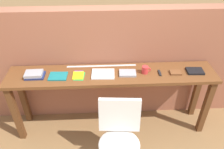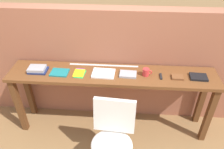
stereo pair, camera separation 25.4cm
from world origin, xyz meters
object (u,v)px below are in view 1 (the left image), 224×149
object	(u,v)px
book_stack_leftmost	(34,75)
pamphlet_pile_colourful	(79,75)
book_repair_rightmost	(195,71)
chair_white_moulded	(119,134)
leather_journal_brown	(175,72)
multitool_folded	(160,73)
mug	(145,70)
book_open_centre	(103,74)
magazine_cycling	(58,76)

from	to	relation	value
book_stack_leftmost	pamphlet_pile_colourful	world-z (taller)	book_stack_leftmost
pamphlet_pile_colourful	book_repair_rightmost	size ratio (longest dim) A/B	1.04
chair_white_moulded	leather_journal_brown	bearing A→B (deg)	39.56
pamphlet_pile_colourful	leather_journal_brown	bearing A→B (deg)	-0.37
multitool_folded	chair_white_moulded	bearing A→B (deg)	-131.32
chair_white_moulded	mug	size ratio (longest dim) A/B	8.10
pamphlet_pile_colourful	book_repair_rightmost	bearing A→B (deg)	0.45
leather_journal_brown	book_repair_rightmost	bearing A→B (deg)	6.31
book_open_centre	book_repair_rightmost	size ratio (longest dim) A/B	1.37
mug	leather_journal_brown	xyz separation A→B (m)	(0.36, -0.03, -0.03)
magazine_cycling	book_open_centre	xyz separation A→B (m)	(0.52, 0.02, 0.00)
book_stack_leftmost	magazine_cycling	size ratio (longest dim) A/B	1.06
mug	pamphlet_pile_colourful	bearing A→B (deg)	-178.54
magazine_cycling	book_repair_rightmost	distance (m)	1.63
magazine_cycling	leather_journal_brown	xyz separation A→B (m)	(1.38, 0.00, 0.00)
chair_white_moulded	mug	distance (m)	0.81
mug	magazine_cycling	bearing A→B (deg)	-178.37
pamphlet_pile_colourful	book_open_centre	xyz separation A→B (m)	(0.29, 0.01, 0.00)
chair_white_moulded	magazine_cycling	distance (m)	0.96
leather_journal_brown	chair_white_moulded	bearing A→B (deg)	-138.49
pamphlet_pile_colourful	mug	distance (m)	0.79
mug	book_repair_rightmost	xyz separation A→B (m)	(0.60, -0.01, -0.03)
pamphlet_pile_colourful	book_open_centre	world-z (taller)	book_open_centre
book_stack_leftmost	book_open_centre	world-z (taller)	book_stack_leftmost
multitool_folded	book_repair_rightmost	bearing A→B (deg)	1.58
book_stack_leftmost	book_repair_rightmost	distance (m)	1.90
mug	leather_journal_brown	bearing A→B (deg)	-4.37
pamphlet_pile_colourful	book_repair_rightmost	world-z (taller)	book_repair_rightmost
book_stack_leftmost	leather_journal_brown	size ratio (longest dim) A/B	1.70
book_stack_leftmost	book_repair_rightmost	world-z (taller)	book_stack_leftmost
book_open_centre	leather_journal_brown	size ratio (longest dim) A/B	2.04
book_repair_rightmost	book_stack_leftmost	bearing A→B (deg)	-177.14
chair_white_moulded	book_repair_rightmost	size ratio (longest dim) A/B	4.58
mug	multitool_folded	bearing A→B (deg)	-6.90
book_stack_leftmost	book_open_centre	size ratio (longest dim) A/B	0.83
book_stack_leftmost	book_repair_rightmost	xyz separation A→B (m)	(1.90, 0.00, -0.01)
leather_journal_brown	book_stack_leftmost	bearing A→B (deg)	-178.68
book_repair_rightmost	pamphlet_pile_colourful	bearing A→B (deg)	-176.69
book_stack_leftmost	multitool_folded	distance (m)	1.47
chair_white_moulded	magazine_cycling	bearing A→B (deg)	139.24
magazine_cycling	multitool_folded	xyz separation A→B (m)	(1.20, 0.01, -0.00)
multitool_folded	leather_journal_brown	bearing A→B (deg)	-2.02
chair_white_moulded	multitool_folded	world-z (taller)	multitool_folded
multitool_folded	leather_journal_brown	world-z (taller)	leather_journal_brown
book_repair_rightmost	leather_journal_brown	bearing A→B (deg)	-172.79
mug	multitool_folded	distance (m)	0.18
book_open_centre	multitool_folded	distance (m)	0.67
mug	leather_journal_brown	world-z (taller)	mug
mug	book_stack_leftmost	bearing A→B (deg)	-179.60
book_stack_leftmost	leather_journal_brown	xyz separation A→B (m)	(1.66, -0.02, -0.02)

